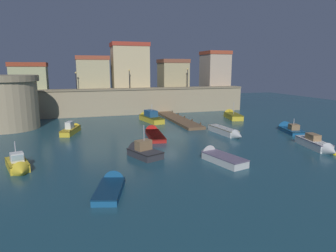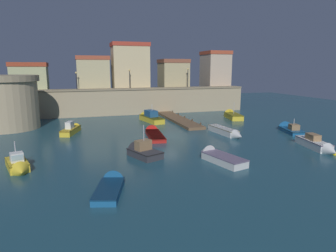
% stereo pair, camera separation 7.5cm
% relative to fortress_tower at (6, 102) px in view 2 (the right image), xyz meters
% --- Properties ---
extents(ground_plane, '(108.80, 108.80, 0.00)m').
position_rel_fortress_tower_xyz_m(ground_plane, '(19.42, -11.21, -3.69)').
color(ground_plane, '#1E4756').
extents(quay_wall, '(41.64, 3.10, 4.65)m').
position_rel_fortress_tower_xyz_m(quay_wall, '(19.42, 8.32, -1.35)').
color(quay_wall, tan).
rests_on(quay_wall, ground).
extents(old_town_backdrop, '(41.10, 5.63, 8.45)m').
position_rel_fortress_tower_xyz_m(old_town_backdrop, '(21.01, 12.06, 4.11)').
color(old_town_backdrop, '#B2B783').
rests_on(old_town_backdrop, ground).
extents(fortress_tower, '(8.77, 8.77, 7.26)m').
position_rel_fortress_tower_xyz_m(fortress_tower, '(0.00, 0.00, 0.00)').
color(fortress_tower, tan).
rests_on(fortress_tower, ground).
extents(pier_dock, '(2.52, 15.76, 0.70)m').
position_rel_fortress_tower_xyz_m(pier_dock, '(24.38, -0.96, -3.49)').
color(pier_dock, brown).
rests_on(pier_dock, ground).
extents(quay_lamp_0, '(0.32, 0.32, 2.95)m').
position_rel_fortress_tower_xyz_m(quay_lamp_0, '(9.32, 8.32, 2.96)').
color(quay_lamp_0, black).
rests_on(quay_lamp_0, quay_wall).
extents(quay_lamp_1, '(0.32, 0.32, 3.35)m').
position_rel_fortress_tower_xyz_m(quay_lamp_1, '(18.42, 8.32, 3.20)').
color(quay_lamp_1, black).
rests_on(quay_lamp_1, quay_wall).
extents(quay_lamp_2, '(0.32, 0.32, 3.57)m').
position_rel_fortress_tower_xyz_m(quay_lamp_2, '(29.53, 8.32, 3.32)').
color(quay_lamp_2, black).
rests_on(quay_lamp_2, quay_wall).
extents(moored_boat_0, '(2.97, 5.62, 1.62)m').
position_rel_fortress_tower_xyz_m(moored_boat_0, '(20.85, -21.64, -3.33)').
color(moored_boat_0, silver).
rests_on(moored_boat_0, ground).
extents(moored_boat_1, '(3.03, 7.21, 3.16)m').
position_rel_fortress_tower_xyz_m(moored_boat_1, '(19.91, 0.08, -3.09)').
color(moored_boat_1, gold).
rests_on(moored_boat_1, ground).
extents(moored_boat_2, '(2.46, 6.10, 1.68)m').
position_rel_fortress_tower_xyz_m(moored_boat_2, '(32.36, -21.33, -3.20)').
color(moored_boat_2, white).
rests_on(moored_boat_2, ground).
extents(moored_boat_3, '(3.01, 6.28, 3.22)m').
position_rel_fortress_tower_xyz_m(moored_boat_3, '(33.85, -1.06, -3.25)').
color(moored_boat_3, gold).
rests_on(moored_boat_3, ground).
extents(moored_boat_4, '(2.57, 4.38, 2.60)m').
position_rel_fortress_tower_xyz_m(moored_boat_4, '(4.28, -19.32, -3.25)').
color(moored_boat_4, gold).
rests_on(moored_boat_4, ground).
extents(moored_boat_5, '(2.35, 7.33, 1.56)m').
position_rel_fortress_tower_xyz_m(moored_boat_5, '(17.99, -9.96, -3.43)').
color(moored_boat_5, red).
rests_on(moored_boat_5, ground).
extents(moored_boat_6, '(3.34, 4.63, 3.58)m').
position_rel_fortress_tower_xyz_m(moored_boat_6, '(14.62, -18.06, -3.23)').
color(moored_boat_6, '#333338').
rests_on(moored_boat_6, ground).
extents(moored_boat_7, '(3.13, 5.82, 2.51)m').
position_rel_fortress_tower_xyz_m(moored_boat_7, '(35.70, -12.80, -3.37)').
color(moored_boat_7, '#195689').
rests_on(moored_boat_7, ground).
extents(moored_boat_8, '(1.87, 6.68, 1.24)m').
position_rel_fortress_tower_xyz_m(moored_boat_8, '(26.74, -12.61, -3.27)').
color(moored_boat_8, silver).
rests_on(moored_boat_8, ground).
extents(moored_boat_9, '(2.94, 5.71, 1.82)m').
position_rel_fortress_tower_xyz_m(moored_boat_9, '(8.40, -5.34, -3.21)').
color(moored_boat_9, gold).
rests_on(moored_boat_9, ground).
extents(moored_boat_10, '(2.84, 5.06, 1.49)m').
position_rel_fortress_tower_xyz_m(moored_boat_10, '(11.04, -25.25, -3.43)').
color(moored_boat_10, '#195689').
rests_on(moored_boat_10, ground).
extents(mooring_buoy_0, '(0.59, 0.59, 0.59)m').
position_rel_fortress_tower_xyz_m(mooring_buoy_0, '(32.53, -23.47, -3.69)').
color(mooring_buoy_0, yellow).
rests_on(mooring_buoy_0, ground).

